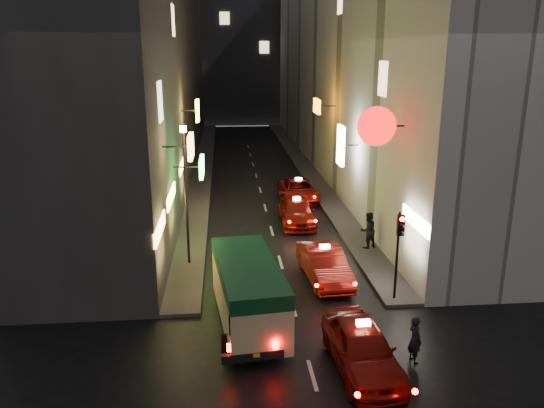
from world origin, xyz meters
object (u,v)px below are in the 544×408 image
object	(u,v)px
taxi_near	(362,344)
traffic_light	(399,238)
lamp_post	(186,187)
minibus	(248,286)
pedestrian_crossing	(415,337)

from	to	relation	value
taxi_near	traffic_light	bearing A→B (deg)	60.13
taxi_near	lamp_post	xyz separation A→B (m)	(-5.75, 8.80, 2.86)
minibus	traffic_light	xyz separation A→B (m)	(5.77, 1.28, 1.16)
minibus	pedestrian_crossing	bearing A→B (deg)	-28.29
taxi_near	lamp_post	distance (m)	10.89
lamp_post	minibus	bearing A→B (deg)	-67.31
taxi_near	pedestrian_crossing	distance (m)	1.77
minibus	taxi_near	xyz separation A→B (m)	(3.32, -2.98, -0.66)
pedestrian_crossing	traffic_light	size ratio (longest dim) A/B	0.50
pedestrian_crossing	taxi_near	bearing A→B (deg)	84.84
pedestrian_crossing	lamp_post	bearing A→B (deg)	27.79
pedestrian_crossing	lamp_post	distance (m)	11.72
pedestrian_crossing	traffic_light	bearing A→B (deg)	-23.40
taxi_near	traffic_light	distance (m)	5.25
traffic_light	lamp_post	size ratio (longest dim) A/B	0.56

